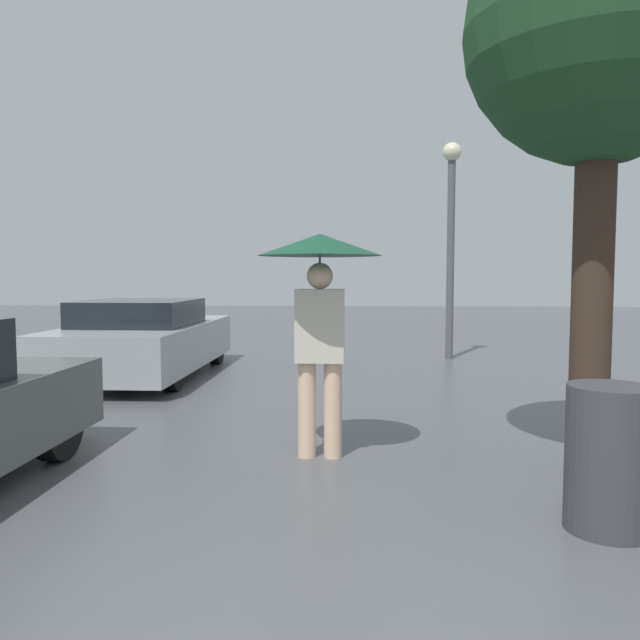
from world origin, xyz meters
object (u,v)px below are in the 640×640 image
pedestrian (320,283)px  parked_car_farthest (144,340)px  street_lamp (451,221)px  tree (600,36)px  trash_bin (609,458)px

pedestrian → parked_car_farthest: pedestrian is taller
pedestrian → street_lamp: 7.00m
pedestrian → tree: (2.18, -0.34, 1.90)m
parked_car_farthest → tree: bearing=-41.4°
pedestrian → parked_car_farthest: bearing=125.5°
tree → street_lamp: 6.98m
pedestrian → street_lamp: size_ratio=0.48×
parked_car_farthest → street_lamp: bearing=24.2°
street_lamp → trash_bin: size_ratio=4.44×
parked_car_farthest → street_lamp: 6.00m
tree → trash_bin: 3.19m
tree → pedestrian: bearing=171.2°
parked_car_farthest → trash_bin: bearing=-49.2°
trash_bin → street_lamp: bearing=88.7°
street_lamp → trash_bin: bearing=-91.3°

